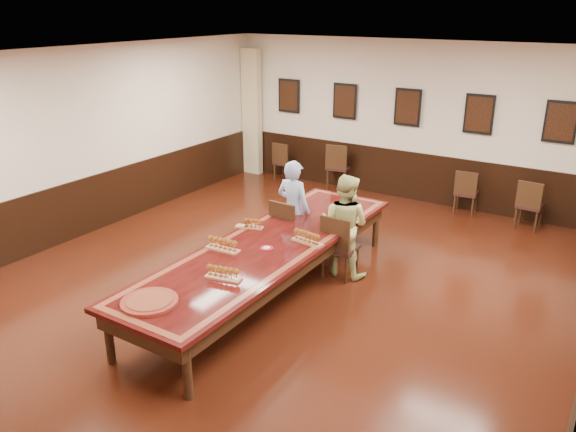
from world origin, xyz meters
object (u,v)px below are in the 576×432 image
Objects in this scene: spare_chair_c at (466,192)px; person_man at (294,210)px; person_woman at (344,225)px; spare_chair_b at (339,166)px; spare_chair_d at (530,204)px; spare_chair_a at (285,161)px; chair_man at (290,229)px; chair_woman at (341,245)px; conference_table at (269,253)px; carved_platter at (149,302)px.

spare_chair_c is 0.55× the size of person_man.
person_woman is at bearing 174.95° from person_man.
spare_chair_b is 1.11× the size of spare_chair_d.
spare_chair_c is at bearing -103.69° from person_woman.
spare_chair_a is 4.15m from spare_chair_c.
spare_chair_d is (5.33, -0.12, 0.01)m from spare_chair_a.
chair_man is 1.13× the size of spare_chair_c.
spare_chair_b is at bearing -63.23° from chair_woman.
chair_woman reaches higher than conference_table.
chair_woman is at bearing 108.11° from spare_chair_b.
spare_chair_c is 1.20m from spare_chair_d.
spare_chair_a is 5.33m from spare_chair_d.
chair_man is at bearing 53.18° from spare_chair_d.
person_woman reaches higher than spare_chair_d.
chair_woman is 0.98× the size of spare_chair_b.
chair_man is 1.00m from person_woman.
spare_chair_d reaches higher than spare_chair_c.
person_man is at bearing 58.17° from spare_chair_c.
chair_man reaches higher than spare_chair_c.
spare_chair_d is at bearing 167.62° from spare_chair_c.
spare_chair_a reaches higher than spare_chair_c.
person_man reaches higher than spare_chair_b.
person_man reaches higher than chair_man.
chair_woman is 0.62× the size of person_man.
spare_chair_b is 0.65× the size of person_woman.
spare_chair_d reaches higher than carved_platter.
carved_platter is (-0.77, -3.16, -0.00)m from person_woman.
chair_woman is 1.03m from person_man.
person_man is (-1.76, -3.48, 0.36)m from spare_chair_c.
conference_table is 6.27× the size of carved_platter.
person_woman is at bearing 72.50° from spare_chair_c.
chair_woman is at bearing 64.72° from spare_chair_d.
carved_platter is at bearing 75.21° from person_woman.
spare_chair_c is at bearing -114.50° from person_man.
spare_chair_a is 4.21m from person_man.
spare_chair_b is 5.05m from conference_table.
person_woman is (0.97, -0.02, 0.28)m from chair_man.
spare_chair_c is 1.10× the size of carved_platter.
person_man reaches higher than person_woman.
person_man is (-0.96, 0.23, 0.30)m from chair_woman.
conference_table is at bearing 58.49° from chair_woman.
spare_chair_b reaches higher than chair_woman.
spare_chair_a is at bearing -52.99° from person_man.
spare_chair_a is at bearing -48.05° from person_woman.
spare_chair_d reaches higher than spare_chair_a.
person_woman reaches higher than chair_man.
person_man reaches higher than spare_chair_c.
spare_chair_a is 1.02× the size of spare_chair_c.
conference_table is 2.06m from carved_platter.
spare_chair_a is (-3.35, 3.68, -0.05)m from chair_woman.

